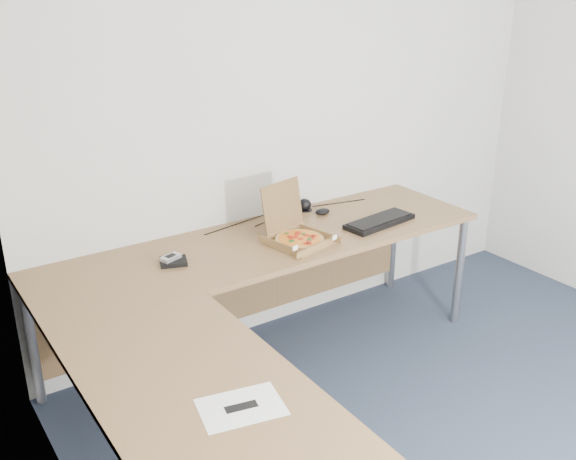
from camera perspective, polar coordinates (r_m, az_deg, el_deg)
room_shell at (r=2.70m, az=23.74°, el=2.04°), size 3.50×3.50×2.50m
desk at (r=3.02m, az=-2.69°, el=-5.39°), size 2.50×2.20×0.73m
pizza_box at (r=3.45m, az=0.86°, el=-0.54°), size 0.29×0.33×0.29m
drinking_glass at (r=3.80m, az=0.53°, el=1.91°), size 0.06×0.06×0.11m
keyboard at (r=3.74m, az=8.00°, el=0.73°), size 0.46×0.21×0.03m
mouse at (r=3.86m, az=3.03°, el=1.62°), size 0.11×0.08×0.03m
wallet at (r=3.26m, az=-9.99°, el=-2.74°), size 0.16×0.15×0.02m
phone at (r=3.26m, az=-10.22°, el=-2.39°), size 0.11×0.08×0.02m
paper_sheet at (r=2.24m, az=-4.12°, el=-15.17°), size 0.31×0.25×0.00m
dome_speaker at (r=3.92m, az=1.46°, el=2.28°), size 0.09×0.09×0.08m
cable_bundle at (r=3.85m, az=-0.41°, el=1.36°), size 0.54×0.11×0.01m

